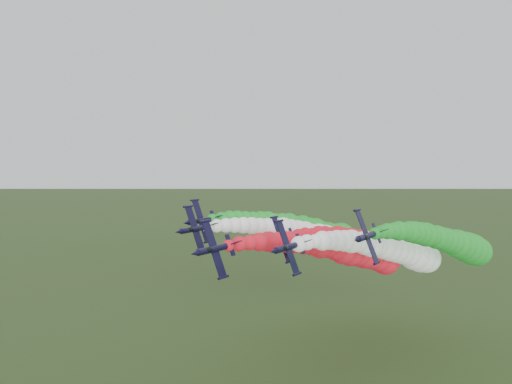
{
  "coord_description": "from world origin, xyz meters",
  "views": [
    {
      "loc": [
        47.61,
        -76.99,
        52.43
      ],
      "look_at": [
        -7.34,
        5.95,
        46.56
      ],
      "focal_mm": 35.0,
      "sensor_mm": 36.0,
      "label": 1
    }
  ],
  "objects_px": {
    "jet_inner_left": "(320,238)",
    "jet_outer_right": "(454,244)",
    "jet_lead": "(349,252)",
    "jet_inner_right": "(397,251)",
    "jet_outer_left": "(316,231)",
    "jet_trail": "(380,245)"
  },
  "relations": [
    {
      "from": "jet_inner_right",
      "to": "jet_outer_left",
      "type": "height_order",
      "value": "jet_outer_left"
    },
    {
      "from": "jet_inner_right",
      "to": "jet_outer_right",
      "type": "relative_size",
      "value": 1.0
    },
    {
      "from": "jet_inner_right",
      "to": "jet_trail",
      "type": "xyz_separation_m",
      "value": [
        -9.39,
        14.07,
        -1.18
      ]
    },
    {
      "from": "jet_outer_right",
      "to": "jet_inner_right",
      "type": "bearing_deg",
      "value": -144.13
    },
    {
      "from": "jet_lead",
      "to": "jet_trail",
      "type": "height_order",
      "value": "jet_lead"
    },
    {
      "from": "jet_inner_left",
      "to": "jet_inner_right",
      "type": "bearing_deg",
      "value": -4.5
    },
    {
      "from": "jet_trail",
      "to": "jet_inner_left",
      "type": "bearing_deg",
      "value": -138.06
    },
    {
      "from": "jet_inner_left",
      "to": "jet_trail",
      "type": "relative_size",
      "value": 1.0
    },
    {
      "from": "jet_lead",
      "to": "jet_inner_right",
      "type": "distance_m",
      "value": 14.49
    },
    {
      "from": "jet_lead",
      "to": "jet_trail",
      "type": "distance_m",
      "value": 26.08
    },
    {
      "from": "jet_inner_left",
      "to": "jet_lead",
      "type": "bearing_deg",
      "value": -42.81
    },
    {
      "from": "jet_outer_right",
      "to": "jet_trail",
      "type": "height_order",
      "value": "jet_outer_right"
    },
    {
      "from": "jet_outer_left",
      "to": "jet_trail",
      "type": "bearing_deg",
      "value": 14.5
    },
    {
      "from": "jet_lead",
      "to": "jet_outer_left",
      "type": "distance_m",
      "value": 29.02
    },
    {
      "from": "jet_inner_left",
      "to": "jet_inner_right",
      "type": "distance_m",
      "value": 23.14
    },
    {
      "from": "jet_outer_left",
      "to": "jet_outer_right",
      "type": "height_order",
      "value": "jet_outer_left"
    },
    {
      "from": "jet_outer_left",
      "to": "jet_trail",
      "type": "distance_m",
      "value": 19.52
    },
    {
      "from": "jet_lead",
      "to": "jet_inner_left",
      "type": "height_order",
      "value": "jet_inner_left"
    },
    {
      "from": "jet_inner_left",
      "to": "jet_outer_left",
      "type": "bearing_deg",
      "value": 123.8
    },
    {
      "from": "jet_lead",
      "to": "jet_outer_right",
      "type": "distance_m",
      "value": 29.07
    },
    {
      "from": "jet_inner_left",
      "to": "jet_outer_right",
      "type": "bearing_deg",
      "value": 11.22
    },
    {
      "from": "jet_inner_left",
      "to": "jet_outer_right",
      "type": "height_order",
      "value": "jet_outer_right"
    }
  ]
}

